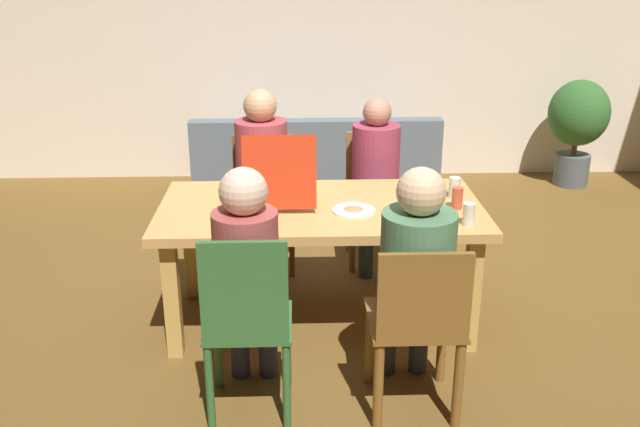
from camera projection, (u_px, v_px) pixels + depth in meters
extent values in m
plane|color=brown|center=(321.00, 319.00, 4.27)|extent=(20.00, 20.00, 0.00)
cube|color=beige|center=(309.00, 23.00, 6.55)|extent=(7.26, 0.12, 2.99)
cube|color=tan|center=(321.00, 210.00, 4.01)|extent=(1.87, 0.95, 0.05)
cube|color=tan|center=(172.00, 299.00, 3.77)|extent=(0.08, 0.08, 0.69)
cube|color=tan|center=(472.00, 294.00, 3.83)|extent=(0.08, 0.08, 0.69)
cube|color=tan|center=(191.00, 246.00, 4.46)|extent=(0.08, 0.08, 0.69)
cube|color=tan|center=(445.00, 242.00, 4.51)|extent=(0.08, 0.08, 0.69)
cylinder|color=brown|center=(292.00, 245.00, 4.76)|extent=(0.04, 0.04, 0.46)
cylinder|color=brown|center=(234.00, 246.00, 4.75)|extent=(0.04, 0.04, 0.46)
cylinder|color=brown|center=(292.00, 225.00, 5.10)|extent=(0.04, 0.04, 0.46)
cylinder|color=brown|center=(238.00, 226.00, 5.09)|extent=(0.04, 0.04, 0.46)
cube|color=brown|center=(263.00, 203.00, 4.84)|extent=(0.45, 0.42, 0.02)
cube|color=brown|center=(263.00, 164.00, 4.94)|extent=(0.43, 0.03, 0.44)
cylinder|color=#314238|center=(275.00, 253.00, 4.61)|extent=(0.10, 0.10, 0.48)
cylinder|color=#314238|center=(249.00, 253.00, 4.61)|extent=(0.10, 0.10, 0.48)
cube|color=#314238|center=(262.00, 204.00, 4.65)|extent=(0.32, 0.35, 0.11)
cylinder|color=#A23D48|center=(262.00, 159.00, 4.72)|extent=(0.35, 0.35, 0.53)
sphere|color=tan|center=(260.00, 106.00, 4.59)|extent=(0.22, 0.22, 0.22)
cylinder|color=brown|center=(370.00, 343.00, 3.57)|extent=(0.05, 0.05, 0.46)
cylinder|color=brown|center=(442.00, 342.00, 3.58)|extent=(0.05, 0.05, 0.46)
cylinder|color=brown|center=(378.00, 386.00, 3.21)|extent=(0.05, 0.05, 0.46)
cylinder|color=brown|center=(458.00, 384.00, 3.23)|extent=(0.05, 0.05, 0.46)
cube|color=brown|center=(414.00, 320.00, 3.31)|extent=(0.44, 0.44, 0.02)
cube|color=brown|center=(424.00, 298.00, 3.04)|extent=(0.42, 0.03, 0.43)
cylinder|color=#2B3239|center=(387.00, 332.00, 3.66)|extent=(0.10, 0.10, 0.48)
cylinder|color=#2B3239|center=(419.00, 331.00, 3.66)|extent=(0.10, 0.10, 0.48)
cube|color=#2B3239|center=(410.00, 294.00, 3.43)|extent=(0.31, 0.30, 0.11)
cylinder|color=#4C7953|center=(417.00, 262.00, 3.20)|extent=(0.35, 0.35, 0.48)
sphere|color=#DAB489|center=(421.00, 192.00, 3.08)|extent=(0.23, 0.23, 0.23)
cylinder|color=#31642F|center=(218.00, 348.00, 3.53)|extent=(0.04, 0.04, 0.46)
cylinder|color=#31642F|center=(287.00, 346.00, 3.54)|extent=(0.04, 0.04, 0.46)
cylinder|color=#31642F|center=(210.00, 388.00, 3.20)|extent=(0.04, 0.04, 0.46)
cylinder|color=#31642F|center=(287.00, 387.00, 3.21)|extent=(0.04, 0.04, 0.46)
cube|color=#31642F|center=(249.00, 323.00, 3.28)|extent=(0.41, 0.41, 0.02)
cube|color=#31642F|center=(244.00, 293.00, 3.02)|extent=(0.39, 0.03, 0.49)
cylinder|color=#313047|center=(239.00, 335.00, 3.62)|extent=(0.10, 0.10, 0.48)
cylinder|color=#313047|center=(268.00, 334.00, 3.63)|extent=(0.10, 0.10, 0.48)
cube|color=#313047|center=(250.00, 297.00, 3.40)|extent=(0.27, 0.29, 0.11)
cylinder|color=#A14642|center=(246.00, 263.00, 3.17)|extent=(0.30, 0.30, 0.50)
sphere|color=beige|center=(243.00, 191.00, 3.05)|extent=(0.22, 0.22, 0.22)
cylinder|color=#925E32|center=(401.00, 241.00, 4.83)|extent=(0.04, 0.04, 0.46)
cylinder|color=#925E32|center=(352.00, 241.00, 4.82)|extent=(0.04, 0.04, 0.46)
cylinder|color=#925E32|center=(393.00, 220.00, 5.20)|extent=(0.04, 0.04, 0.46)
cylinder|color=#925E32|center=(348.00, 221.00, 5.19)|extent=(0.04, 0.04, 0.46)
cube|color=#925E32|center=(375.00, 199.00, 4.92)|extent=(0.40, 0.45, 0.02)
cube|color=#925E32|center=(372.00, 160.00, 5.04)|extent=(0.38, 0.03, 0.43)
cylinder|color=#32434B|center=(390.00, 244.00, 4.75)|extent=(0.10, 0.10, 0.48)
cylinder|color=#32434B|center=(366.00, 244.00, 4.75)|extent=(0.10, 0.10, 0.48)
cube|color=#32434B|center=(377.00, 198.00, 4.77)|extent=(0.30, 0.29, 0.11)
cylinder|color=#97344D|center=(376.00, 159.00, 4.82)|extent=(0.33, 0.33, 0.48)
sphere|color=#AD7862|center=(377.00, 112.00, 4.70)|extent=(0.20, 0.20, 0.20)
cube|color=red|center=(281.00, 193.00, 4.16)|extent=(0.41, 0.41, 0.03)
cylinder|color=#C08435|center=(281.00, 190.00, 4.15)|extent=(0.36, 0.36, 0.01)
cube|color=red|center=(279.00, 172.00, 3.84)|extent=(0.41, 0.12, 0.40)
cylinder|color=white|center=(415.00, 202.00, 4.04)|extent=(0.21, 0.21, 0.01)
cylinder|color=white|center=(353.00, 210.00, 3.91)|extent=(0.24, 0.24, 0.01)
cone|color=#D07D4B|center=(354.00, 208.00, 3.90)|extent=(0.11, 0.11, 0.02)
cylinder|color=silver|center=(454.00, 187.00, 4.11)|extent=(0.07, 0.07, 0.12)
cylinder|color=#BB4A34|center=(457.00, 198.00, 3.93)|extent=(0.06, 0.06, 0.13)
cylinder|color=#D9BF67|center=(228.00, 219.00, 3.60)|extent=(0.07, 0.07, 0.14)
cylinder|color=silver|center=(469.00, 214.00, 3.69)|extent=(0.06, 0.06, 0.12)
cube|color=slate|center=(315.00, 176.00, 6.34)|extent=(2.14, 0.80, 0.39)
cube|color=slate|center=(316.00, 143.00, 5.90)|extent=(2.14, 0.16, 0.40)
cube|color=slate|center=(207.00, 147.00, 6.21)|extent=(0.20, 0.76, 0.18)
cube|color=slate|center=(422.00, 145.00, 6.27)|extent=(0.20, 0.76, 0.18)
cylinder|color=#4C565A|center=(571.00, 169.00, 6.69)|extent=(0.32, 0.32, 0.30)
cylinder|color=brown|center=(575.00, 145.00, 6.61)|extent=(0.05, 0.05, 0.18)
ellipsoid|color=#2E612A|center=(579.00, 113.00, 6.50)|extent=(0.56, 0.56, 0.62)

